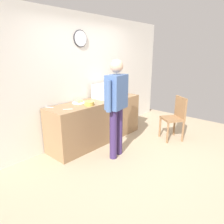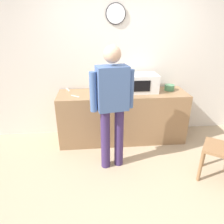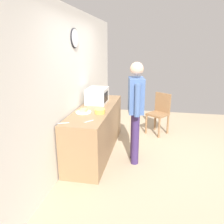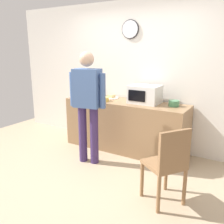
{
  "view_description": "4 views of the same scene",
  "coord_description": "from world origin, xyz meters",
  "px_view_note": "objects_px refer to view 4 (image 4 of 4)",
  "views": [
    {
      "loc": [
        -2.82,
        -1.75,
        1.85
      ],
      "look_at": [
        0.01,
        0.78,
        0.73
      ],
      "focal_mm": 32.62,
      "sensor_mm": 36.0,
      "label": 1
    },
    {
      "loc": [
        -0.48,
        -2.1,
        1.98
      ],
      "look_at": [
        -0.2,
        0.89,
        0.68
      ],
      "focal_mm": 33.34,
      "sensor_mm": 36.0,
      "label": 2
    },
    {
      "loc": [
        -3.85,
        0.18,
        1.99
      ],
      "look_at": [
        0.0,
        0.91,
        0.81
      ],
      "focal_mm": 35.75,
      "sensor_mm": 36.0,
      "label": 3
    },
    {
      "loc": [
        1.99,
        -2.51,
        1.78
      ],
      "look_at": [
        -0.03,
        0.83,
        0.77
      ],
      "focal_mm": 39.69,
      "sensor_mm": 36.0,
      "label": 4
    }
  ],
  "objects_px": {
    "person_standing": "(88,100)",
    "wooden_chair": "(168,163)",
    "sandwich_plate": "(111,97)",
    "spoon_utensil": "(90,94)",
    "microwave": "(145,94)",
    "salad_bowl": "(174,103)",
    "fork_utensil": "(85,98)",
    "cereal_bowl": "(104,99)"
  },
  "relations": [
    {
      "from": "sandwich_plate",
      "to": "fork_utensil",
      "type": "bearing_deg",
      "value": -152.4
    },
    {
      "from": "microwave",
      "to": "fork_utensil",
      "type": "xyz_separation_m",
      "value": [
        -1.13,
        -0.16,
        -0.15
      ]
    },
    {
      "from": "salad_bowl",
      "to": "wooden_chair",
      "type": "xyz_separation_m",
      "value": [
        0.36,
        -1.28,
        -0.41
      ]
    },
    {
      "from": "salad_bowl",
      "to": "fork_utensil",
      "type": "relative_size",
      "value": 0.99
    },
    {
      "from": "salad_bowl",
      "to": "fork_utensil",
      "type": "xyz_separation_m",
      "value": [
        -1.62,
        -0.18,
        -0.04
      ]
    },
    {
      "from": "salad_bowl",
      "to": "fork_utensil",
      "type": "distance_m",
      "value": 1.63
    },
    {
      "from": "fork_utensil",
      "to": "spoon_utensil",
      "type": "distance_m",
      "value": 0.38
    },
    {
      "from": "salad_bowl",
      "to": "spoon_utensil",
      "type": "height_order",
      "value": "salad_bowl"
    },
    {
      "from": "microwave",
      "to": "wooden_chair",
      "type": "height_order",
      "value": "microwave"
    },
    {
      "from": "fork_utensil",
      "to": "spoon_utensil",
      "type": "relative_size",
      "value": 1.0
    },
    {
      "from": "wooden_chair",
      "to": "microwave",
      "type": "bearing_deg",
      "value": 124.19
    },
    {
      "from": "fork_utensil",
      "to": "person_standing",
      "type": "relative_size",
      "value": 0.1
    },
    {
      "from": "sandwich_plate",
      "to": "fork_utensil",
      "type": "relative_size",
      "value": 1.57
    },
    {
      "from": "salad_bowl",
      "to": "spoon_utensil",
      "type": "relative_size",
      "value": 0.99
    },
    {
      "from": "salad_bowl",
      "to": "cereal_bowl",
      "type": "height_order",
      "value": "salad_bowl"
    },
    {
      "from": "person_standing",
      "to": "wooden_chair",
      "type": "relative_size",
      "value": 1.85
    },
    {
      "from": "sandwich_plate",
      "to": "person_standing",
      "type": "height_order",
      "value": "person_standing"
    },
    {
      "from": "salad_bowl",
      "to": "sandwich_plate",
      "type": "bearing_deg",
      "value": 177.85
    },
    {
      "from": "microwave",
      "to": "fork_utensil",
      "type": "height_order",
      "value": "microwave"
    },
    {
      "from": "sandwich_plate",
      "to": "spoon_utensil",
      "type": "relative_size",
      "value": 1.57
    },
    {
      "from": "microwave",
      "to": "salad_bowl",
      "type": "height_order",
      "value": "microwave"
    },
    {
      "from": "fork_utensil",
      "to": "wooden_chair",
      "type": "xyz_separation_m",
      "value": [
        1.98,
        -1.1,
        -0.36
      ]
    },
    {
      "from": "microwave",
      "to": "cereal_bowl",
      "type": "xyz_separation_m",
      "value": [
        -0.68,
        -0.22,
        -0.11
      ]
    },
    {
      "from": "fork_utensil",
      "to": "spoon_utensil",
      "type": "bearing_deg",
      "value": 113.23
    },
    {
      "from": "microwave",
      "to": "person_standing",
      "type": "height_order",
      "value": "person_standing"
    },
    {
      "from": "spoon_utensil",
      "to": "microwave",
      "type": "bearing_deg",
      "value": -8.64
    },
    {
      "from": "sandwich_plate",
      "to": "cereal_bowl",
      "type": "distance_m",
      "value": 0.29
    },
    {
      "from": "spoon_utensil",
      "to": "person_standing",
      "type": "height_order",
      "value": "person_standing"
    },
    {
      "from": "cereal_bowl",
      "to": "wooden_chair",
      "type": "height_order",
      "value": "cereal_bowl"
    },
    {
      "from": "sandwich_plate",
      "to": "salad_bowl",
      "type": "height_order",
      "value": "salad_bowl"
    },
    {
      "from": "fork_utensil",
      "to": "wooden_chair",
      "type": "bearing_deg",
      "value": -29.11
    },
    {
      "from": "person_standing",
      "to": "fork_utensil",
      "type": "bearing_deg",
      "value": 129.37
    },
    {
      "from": "salad_bowl",
      "to": "person_standing",
      "type": "height_order",
      "value": "person_standing"
    },
    {
      "from": "salad_bowl",
      "to": "cereal_bowl",
      "type": "bearing_deg",
      "value": -168.49
    },
    {
      "from": "salad_bowl",
      "to": "spoon_utensil",
      "type": "bearing_deg",
      "value": 174.48
    },
    {
      "from": "sandwich_plate",
      "to": "wooden_chair",
      "type": "distance_m",
      "value": 2.08
    },
    {
      "from": "salad_bowl",
      "to": "fork_utensil",
      "type": "height_order",
      "value": "salad_bowl"
    },
    {
      "from": "sandwich_plate",
      "to": "wooden_chair",
      "type": "relative_size",
      "value": 0.28
    },
    {
      "from": "spoon_utensil",
      "to": "wooden_chair",
      "type": "height_order",
      "value": "wooden_chair"
    },
    {
      "from": "sandwich_plate",
      "to": "salad_bowl",
      "type": "distance_m",
      "value": 1.2
    },
    {
      "from": "microwave",
      "to": "spoon_utensil",
      "type": "relative_size",
      "value": 2.94
    },
    {
      "from": "person_standing",
      "to": "spoon_utensil",
      "type": "bearing_deg",
      "value": 124.4
    }
  ]
}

